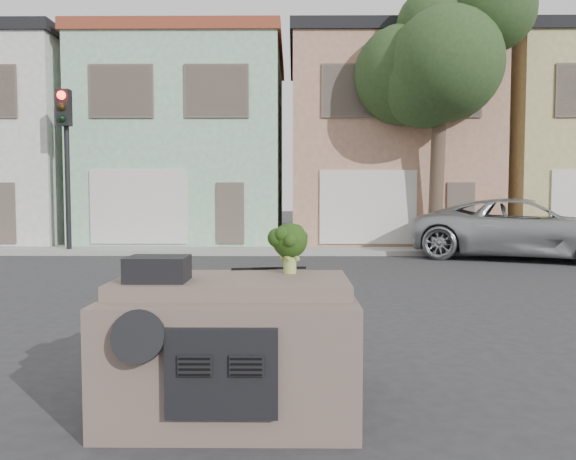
{
  "coord_description": "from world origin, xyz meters",
  "views": [
    {
      "loc": [
        0.5,
        -7.81,
        1.8
      ],
      "look_at": [
        0.43,
        0.5,
        1.3
      ],
      "focal_mm": 35.0,
      "sensor_mm": 36.0,
      "label": 1
    }
  ],
  "objects": [
    {
      "name": "townhouse_tan",
      "position": [
        4.0,
        14.5,
        3.77
      ],
      "size": [
        7.2,
        8.2,
        7.55
      ],
      "primitive_type": "cube",
      "color": "tan",
      "rests_on": "ground"
    },
    {
      "name": "car_dashboard",
      "position": [
        0.0,
        -3.0,
        0.56
      ],
      "size": [
        2.0,
        1.8,
        1.12
      ],
      "primitive_type": "cube",
      "color": "brown",
      "rests_on": "ground"
    },
    {
      "name": "ground_plane",
      "position": [
        0.0,
        0.0,
        0.0
      ],
      "size": [
        120.0,
        120.0,
        0.0
      ],
      "primitive_type": "plane",
      "color": "#303033",
      "rests_on": "ground"
    },
    {
      "name": "tree_near",
      "position": [
        5.0,
        9.8,
        4.25
      ],
      "size": [
        4.4,
        4.0,
        8.5
      ],
      "primitive_type": "cube",
      "color": "#29411E",
      "rests_on": "ground"
    },
    {
      "name": "sidewalk",
      "position": [
        0.0,
        10.5,
        0.07
      ],
      "size": [
        40.0,
        3.0,
        0.15
      ],
      "primitive_type": "cube",
      "color": "gray",
      "rests_on": "ground"
    },
    {
      "name": "townhouse_beige",
      "position": [
        11.5,
        14.5,
        3.77
      ],
      "size": [
        7.2,
        8.2,
        7.55
      ],
      "primitive_type": "cube",
      "color": "tan",
      "rests_on": "ground"
    },
    {
      "name": "wiper_arm",
      "position": [
        0.28,
        -2.62,
        1.13
      ],
      "size": [
        0.69,
        0.15,
        0.02
      ],
      "primitive_type": "cube",
      "rotation": [
        0.0,
        0.0,
        0.17
      ],
      "color": "black",
      "rests_on": "car_dashboard"
    },
    {
      "name": "townhouse_mint",
      "position": [
        -3.5,
        14.5,
        3.77
      ],
      "size": [
        7.2,
        8.2,
        7.55
      ],
      "primitive_type": "cube",
      "color": "#99C5A3",
      "rests_on": "ground"
    },
    {
      "name": "instrument_hump",
      "position": [
        -0.58,
        -3.35,
        1.22
      ],
      "size": [
        0.48,
        0.38,
        0.2
      ],
      "primitive_type": "cube",
      "color": "black",
      "rests_on": "car_dashboard"
    },
    {
      "name": "broccoli",
      "position": [
        0.48,
        -2.88,
        1.35
      ],
      "size": [
        0.53,
        0.53,
        0.46
      ],
      "primitive_type": "cube",
      "rotation": [
        0.0,
        0.0,
        5.43
      ],
      "color": "black",
      "rests_on": "car_dashboard"
    },
    {
      "name": "silver_pickup",
      "position": [
        7.17,
        8.32,
        0.0
      ],
      "size": [
        6.89,
        5.1,
        1.74
      ],
      "primitive_type": "imported",
      "rotation": [
        0.0,
        0.0,
        1.17
      ],
      "color": "#A7AAAD",
      "rests_on": "ground"
    },
    {
      "name": "traffic_signal",
      "position": [
        -6.5,
        9.5,
        2.55
      ],
      "size": [
        0.4,
        0.4,
        5.1
      ],
      "primitive_type": "cube",
      "color": "black",
      "rests_on": "ground"
    },
    {
      "name": "townhouse_white",
      "position": [
        -11.0,
        14.5,
        3.77
      ],
      "size": [
        7.2,
        8.2,
        7.55
      ],
      "primitive_type": "cube",
      "color": "silver",
      "rests_on": "ground"
    }
  ]
}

